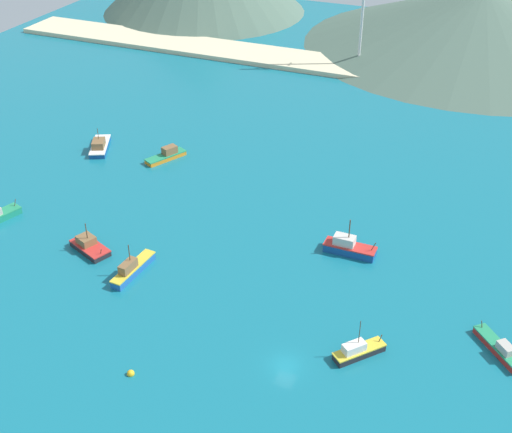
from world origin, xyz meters
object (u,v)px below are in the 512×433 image
at_px(fishing_boat_1, 500,348).
at_px(buoy_0, 131,373).
at_px(fishing_boat_7, 349,247).
at_px(fishing_boat_5, 358,351).
at_px(fishing_boat_8, 100,146).
at_px(fishing_boat_6, 89,246).
at_px(fishing_boat_3, 132,269).
at_px(fishing_boat_4, 167,155).
at_px(radio_tower, 363,3).

xyz_separation_m(fishing_boat_1, buoy_0, (-42.72, -22.25, -0.53)).
bearing_deg(fishing_boat_7, fishing_boat_5, -70.86).
relative_size(fishing_boat_1, fishing_boat_8, 0.80).
bearing_deg(fishing_boat_6, fishing_boat_7, 21.80).
xyz_separation_m(fishing_boat_3, fishing_boat_8, (-28.59, 33.85, -0.12)).
bearing_deg(fishing_boat_6, fishing_boat_3, -15.84).
bearing_deg(fishing_boat_3, fishing_boat_5, -5.91).
bearing_deg(fishing_boat_3, fishing_boat_1, 4.33).
relative_size(fishing_boat_5, buoy_0, 7.07).
distance_m(fishing_boat_4, fishing_boat_7, 46.16).
height_order(fishing_boat_4, radio_tower, radio_tower).
bearing_deg(fishing_boat_1, fishing_boat_8, 160.07).
relative_size(fishing_boat_4, fishing_boat_6, 1.11).
xyz_separation_m(fishing_boat_1, radio_tower, (-46.23, 97.62, 16.24)).
xyz_separation_m(fishing_boat_5, fishing_boat_8, (-65.11, 37.63, 0.01)).
relative_size(fishing_boat_6, radio_tower, 0.24).
relative_size(fishing_boat_1, fishing_boat_3, 0.82).
bearing_deg(fishing_boat_6, buoy_0, -45.47).
xyz_separation_m(fishing_boat_3, radio_tower, (7.37, 101.68, 15.94)).
distance_m(fishing_boat_6, fishing_boat_8, 36.36).
height_order(fishing_boat_1, fishing_boat_8, fishing_boat_8).
bearing_deg(fishing_boat_6, radio_tower, 80.19).
bearing_deg(fishing_boat_5, fishing_boat_3, 174.09).
height_order(fishing_boat_4, fishing_boat_7, fishing_boat_7).
bearing_deg(fishing_boat_4, buoy_0, -65.29).
height_order(fishing_boat_5, fishing_boat_7, fishing_boat_7).
bearing_deg(fishing_boat_8, fishing_boat_7, -15.22).
relative_size(buoy_0, radio_tower, 0.03).
height_order(fishing_boat_1, fishing_boat_3, fishing_boat_3).
relative_size(fishing_boat_5, fishing_boat_8, 0.70).
relative_size(fishing_boat_4, fishing_boat_8, 0.90).
height_order(fishing_boat_6, fishing_boat_7, fishing_boat_7).
xyz_separation_m(fishing_boat_1, fishing_boat_8, (-82.19, 29.79, 0.19)).
height_order(fishing_boat_4, fishing_boat_8, fishing_boat_8).
bearing_deg(radio_tower, fishing_boat_3, -94.15).
relative_size(fishing_boat_6, buoy_0, 8.26).
xyz_separation_m(fishing_boat_1, fishing_boat_4, (-67.47, 31.53, 0.13)).
bearing_deg(fishing_boat_6, fishing_boat_1, 1.17).
bearing_deg(fishing_boat_5, fishing_boat_7, 109.14).
height_order(fishing_boat_3, fishing_boat_8, fishing_boat_3).
distance_m(fishing_boat_3, fishing_boat_6, 10.12).
relative_size(fishing_boat_3, fishing_boat_7, 1.15).
relative_size(fishing_boat_3, fishing_boat_5, 1.40).
bearing_deg(fishing_boat_5, fishing_boat_6, 171.95).
xyz_separation_m(fishing_boat_5, radio_tower, (-29.15, 105.46, 16.06)).
xyz_separation_m(fishing_boat_8, radio_tower, (35.96, 67.83, 16.05)).
bearing_deg(buoy_0, fishing_boat_3, 120.88).
bearing_deg(fishing_boat_1, fishing_boat_5, -155.35).
relative_size(fishing_boat_1, buoy_0, 8.10).
height_order(fishing_boat_8, radio_tower, radio_tower).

